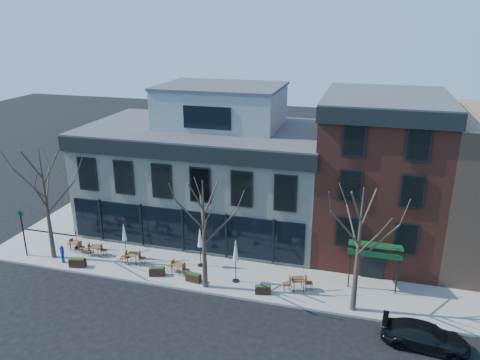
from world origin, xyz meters
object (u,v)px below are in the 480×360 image
(parked_sedan, at_px, (425,336))
(cafe_set_0, at_px, (76,245))
(umbrella_0, at_px, (74,224))
(call_box, at_px, (62,253))

(parked_sedan, distance_m, cafe_set_0, 23.60)
(parked_sedan, height_order, umbrella_0, umbrella_0)
(cafe_set_0, bearing_deg, call_box, -84.92)
(parked_sedan, bearing_deg, umbrella_0, 84.25)
(cafe_set_0, bearing_deg, parked_sedan, -9.86)
(parked_sedan, height_order, call_box, call_box)
(parked_sedan, xyz_separation_m, umbrella_0, (-23.45, 4.47, 1.43))
(call_box, height_order, umbrella_0, umbrella_0)
(parked_sedan, relative_size, umbrella_0, 1.60)
(parked_sedan, bearing_deg, call_box, 89.35)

